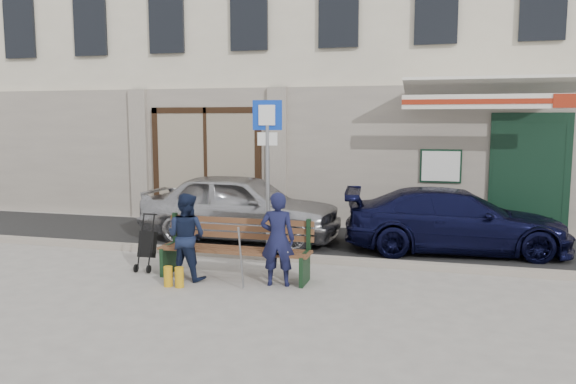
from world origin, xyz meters
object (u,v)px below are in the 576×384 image
(parking_sign, at_px, (267,152))
(car_navy, at_px, (455,220))
(car_silver, at_px, (241,206))
(woman, at_px, (186,236))
(man, at_px, (278,239))
(bench, at_px, (232,249))
(stroller, at_px, (147,246))

(parking_sign, bearing_deg, car_navy, 15.17)
(car_silver, bearing_deg, car_navy, -88.67)
(car_navy, bearing_deg, woman, 119.81)
(car_silver, relative_size, man, 2.91)
(bench, bearing_deg, car_navy, 38.65)
(parking_sign, xyz_separation_m, stroller, (-1.65, -1.34, -1.47))
(parking_sign, relative_size, bench, 1.16)
(parking_sign, height_order, woman, parking_sign)
(bench, height_order, woman, woman)
(man, bearing_deg, car_navy, -140.50)
(stroller, bearing_deg, car_silver, 73.30)
(car_silver, height_order, woman, car_silver)
(car_silver, bearing_deg, man, -150.23)
(bench, height_order, stroller, bench)
(car_navy, xyz_separation_m, woman, (-4.05, -2.95, 0.08))
(car_navy, distance_m, bench, 4.36)
(car_navy, bearing_deg, parking_sign, 105.49)
(bench, relative_size, woman, 1.79)
(car_navy, height_order, stroller, car_navy)
(parking_sign, bearing_deg, stroller, -147.51)
(parking_sign, height_order, man, parking_sign)
(stroller, bearing_deg, car_navy, 26.77)
(bench, bearing_deg, car_silver, 106.63)
(woman, bearing_deg, stroller, -11.37)
(bench, relative_size, man, 1.71)
(bench, distance_m, man, 0.86)
(car_silver, relative_size, bench, 1.70)
(car_navy, bearing_deg, bench, 122.41)
(bench, relative_size, stroller, 2.61)
(woman, bearing_deg, parking_sign, -107.03)
(car_silver, height_order, bench, car_silver)
(man, distance_m, stroller, 2.34)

